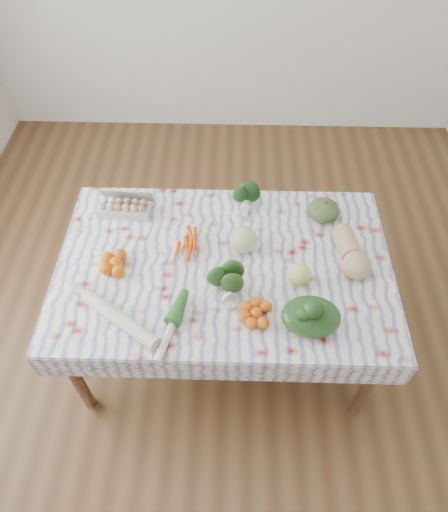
{
  "coord_description": "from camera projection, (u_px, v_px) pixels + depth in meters",
  "views": [
    {
      "loc": [
        0.04,
        -1.39,
        2.54
      ],
      "look_at": [
        0.0,
        0.0,
        0.82
      ],
      "focal_mm": 32.0,
      "sensor_mm": 36.0,
      "label": 1
    }
  ],
  "objects": [
    {
      "name": "daikon",
      "position": [
        120.0,
        319.0,
        2.02
      ],
      "size": [
        0.41,
        0.31,
        0.06
      ],
      "primitive_type": "cylinder",
      "rotation": [
        1.57,
        0.0,
        0.96
      ],
      "color": "silver",
      "rests_on": "tablecloth"
    },
    {
      "name": "mandarin_cluster",
      "position": [
        257.0,
        313.0,
        2.04
      ],
      "size": [
        0.23,
        0.23,
        0.06
      ],
      "primitive_type": "cube",
      "rotation": [
        0.0,
        0.0,
        -0.19
      ],
      "color": "#D45B0F",
      "rests_on": "tablecloth"
    },
    {
      "name": "grapefruit",
      "position": [
        299.0,
        275.0,
        2.14
      ],
      "size": [
        0.13,
        0.13,
        0.11
      ],
      "primitive_type": "sphere",
      "rotation": [
        0.0,
        0.0,
        -0.19
      ],
      "color": "#DDD267",
      "rests_on": "tablecloth"
    },
    {
      "name": "broccoli",
      "position": [
        223.0,
        288.0,
        2.1
      ],
      "size": [
        0.19,
        0.19,
        0.1
      ],
      "primitive_type": "ellipsoid",
      "rotation": [
        0.0,
        0.0,
        0.56
      ],
      "color": "#214516",
      "rests_on": "tablecloth"
    },
    {
      "name": "orange_cluster",
      "position": [
        116.0,
        263.0,
        2.22
      ],
      "size": [
        0.23,
        0.23,
        0.07
      ],
      "primitive_type": "cube",
      "rotation": [
        0.0,
        0.0,
        0.09
      ],
      "color": "#D35B08",
      "rests_on": "tablecloth"
    },
    {
      "name": "cabbage",
      "position": [
        244.0,
        240.0,
        2.26
      ],
      "size": [
        0.17,
        0.17,
        0.14
      ],
      "primitive_type": "sphere",
      "rotation": [
        0.0,
        0.0,
        0.3
      ],
      "color": "#ADBE82",
      "rests_on": "tablecloth"
    },
    {
      "name": "egg_carton",
      "position": [
        124.0,
        208.0,
        2.45
      ],
      "size": [
        0.29,
        0.13,
        0.08
      ],
      "primitive_type": "cube",
      "rotation": [
        0.0,
        0.0,
        -0.06
      ],
      "color": "#B4B5B0",
      "rests_on": "tablecloth"
    },
    {
      "name": "leek",
      "position": [
        172.0,
        327.0,
        2.01
      ],
      "size": [
        0.13,
        0.35,
        0.04
      ],
      "primitive_type": "cylinder",
      "rotation": [
        1.57,
        0.0,
        -0.26
      ],
      "color": "silver",
      "rests_on": "tablecloth"
    },
    {
      "name": "kale_bunch",
      "position": [
        246.0,
        199.0,
        2.46
      ],
      "size": [
        0.14,
        0.13,
        0.12
      ],
      "primitive_type": "ellipsoid",
      "rotation": [
        0.0,
        0.0,
        -0.06
      ],
      "color": "#153B14",
      "rests_on": "tablecloth"
    },
    {
      "name": "tablecloth",
      "position": [
        224.0,
        264.0,
        2.26
      ],
      "size": [
        1.66,
        1.06,
        0.01
      ],
      "primitive_type": "cube",
      "color": "white",
      "rests_on": "dining_table"
    },
    {
      "name": "kabocha_squash",
      "position": [
        324.0,
        210.0,
        2.41
      ],
      "size": [
        0.17,
        0.17,
        0.11
      ],
      "primitive_type": "ellipsoid",
      "rotation": [
        0.0,
        0.0,
        0.04
      ],
      "color": "#41572A",
      "rests_on": "tablecloth"
    },
    {
      "name": "butternut_squash",
      "position": [
        352.0,
        251.0,
        2.22
      ],
      "size": [
        0.19,
        0.32,
        0.14
      ],
      "primitive_type": "ellipsoid",
      "rotation": [
        0.0,
        0.0,
        0.18
      ],
      "color": "tan",
      "rests_on": "tablecloth"
    },
    {
      "name": "spinach_bag",
      "position": [
        311.0,
        316.0,
        2.0
      ],
      "size": [
        0.32,
        0.29,
        0.12
      ],
      "primitive_type": "ellipsoid",
      "rotation": [
        0.0,
        0.0,
        0.39
      ],
      "color": "black",
      "rests_on": "tablecloth"
    },
    {
      "name": "ground",
      "position": [
        224.0,
        338.0,
        2.85
      ],
      "size": [
        4.5,
        4.5,
        0.0
      ],
      "primitive_type": "plane",
      "color": "#52341C",
      "rests_on": "ground"
    },
    {
      "name": "dining_table",
      "position": [
        224.0,
        273.0,
        2.32
      ],
      "size": [
        1.6,
        1.0,
        0.75
      ],
      "color": "brown",
      "rests_on": "ground"
    },
    {
      "name": "carrot_bunch",
      "position": [
        184.0,
        246.0,
        2.3
      ],
      "size": [
        0.2,
        0.19,
        0.04
      ],
      "primitive_type": "cube",
      "rotation": [
        0.0,
        0.0,
        -0.02
      ],
      "color": "#ED4A06",
      "rests_on": "tablecloth"
    }
  ]
}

